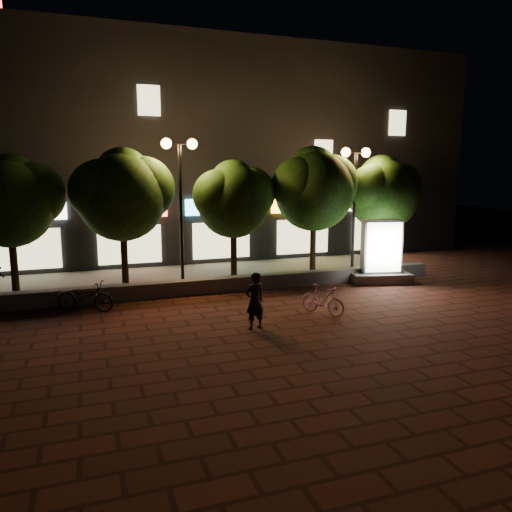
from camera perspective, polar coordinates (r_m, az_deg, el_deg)
name	(u,v)px	position (r m, az deg, el deg)	size (l,w,h in m)	color
ground	(274,324)	(13.49, 2.09, -7.92)	(80.00, 80.00, 0.00)	#54231A
retaining_wall	(232,284)	(17.08, -2.84, -3.28)	(16.00, 0.45, 0.50)	slate
sidewalk	(214,276)	(19.47, -4.94, -2.31)	(16.00, 5.00, 0.08)	slate
building_block	(180,155)	(25.40, -8.88, 11.66)	(28.00, 8.12, 11.30)	black
tree_far_left	(10,198)	(17.57, -26.82, 6.09)	(3.36, 2.80, 4.63)	#302012
tree_left	(123,192)	(17.47, -15.32, 7.27)	(3.60, 3.00, 4.89)	#302012
tree_mid	(234,197)	(18.22, -2.57, 6.97)	(3.24, 2.70, 4.50)	#302012
tree_right	(315,186)	(19.43, 6.88, 8.11)	(3.72, 3.10, 5.07)	#302012
tree_far_right	(384,190)	(21.04, 14.77, 7.45)	(3.48, 2.90, 4.76)	#302012
street_lamp_left	(180,175)	(17.45, -8.88, 9.41)	(1.26, 0.36, 5.18)	black
street_lamp_right	(355,178)	(19.97, 11.53, 8.97)	(1.26, 0.36, 4.98)	black
ad_kiosk	(381,257)	(18.83, 14.44, -0.14)	(2.40, 1.58, 2.38)	slate
scooter_pink	(323,300)	(14.35, 7.81, -5.11)	(0.41, 1.45, 0.87)	#E999CC
rider	(255,301)	(12.83, -0.13, -5.28)	(0.56, 0.37, 1.53)	black
scooter_parked	(85,296)	(15.38, -19.39, -4.47)	(0.62, 1.76, 0.93)	black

